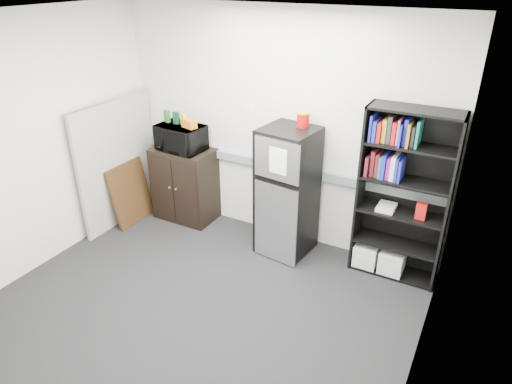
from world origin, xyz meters
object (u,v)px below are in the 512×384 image
bookshelf (402,192)px  cubicle_partition (118,162)px  microwave (181,138)px  cabinet (185,184)px  refrigerator (287,192)px

bookshelf → cubicle_partition: 3.45m
bookshelf → microwave: 2.71m
bookshelf → microwave: (-2.70, -0.08, 0.15)m
cubicle_partition → bookshelf: bearing=8.1°
bookshelf → cabinet: 2.75m
bookshelf → microwave: size_ratio=3.20×
refrigerator → cabinet: bearing=-176.1°
cabinet → refrigerator: 1.52m
microwave → bookshelf: bearing=4.7°
cubicle_partition → microwave: cubicle_partition is taller
cabinet → refrigerator: refrigerator is taller
microwave → refrigerator: size_ratio=0.39×
bookshelf → cubicle_partition: (-3.41, -0.49, -0.16)m
cabinet → microwave: (0.00, -0.02, 0.64)m
cubicle_partition → microwave: 0.87m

